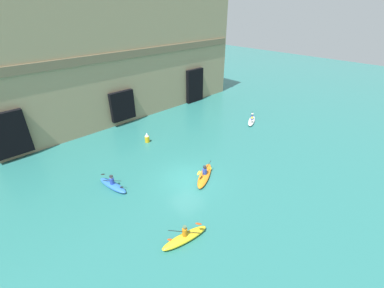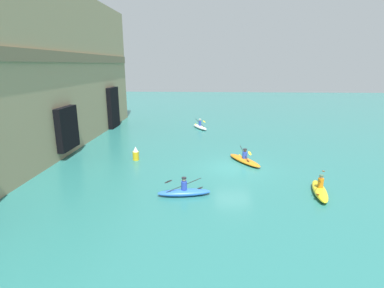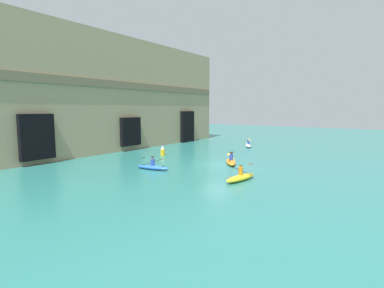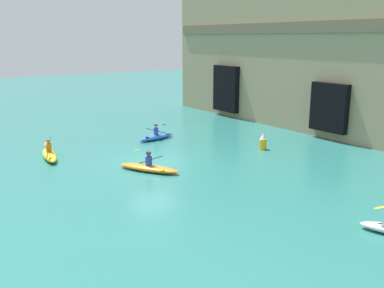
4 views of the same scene
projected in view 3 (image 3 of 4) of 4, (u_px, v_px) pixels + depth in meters
The scene contains 7 objects.
ground_plane at pixel (216, 165), 26.54m from camera, with size 120.00×120.00×0.00m, color #28706B.
cliff_bluff at pixel (109, 95), 36.42m from camera, with size 36.29×6.84×13.18m.
kayak_white at pixel (248, 145), 38.82m from camera, with size 3.04×2.03×1.11m.
kayak_blue at pixel (153, 167), 24.35m from camera, with size 1.16×3.02×1.07m.
kayak_orange at pixel (231, 161), 26.99m from camera, with size 3.40×2.49×1.09m.
kayak_yellow at pixel (241, 177), 20.53m from camera, with size 3.16×1.17×1.21m.
marker_buoy at pixel (163, 151), 31.73m from camera, with size 0.47×0.47×1.06m.
Camera 3 is at (-22.63, -13.26, 4.94)m, focal length 28.00 mm.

